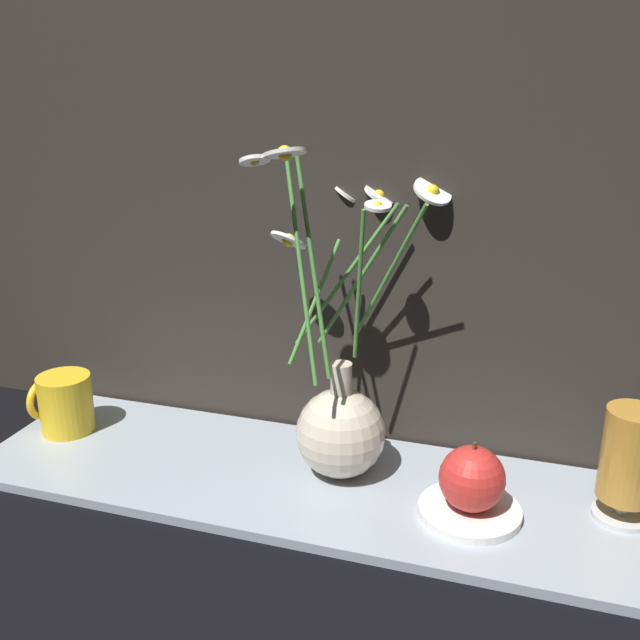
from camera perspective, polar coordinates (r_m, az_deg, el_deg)
ground_plane at (r=0.91m, az=-0.52°, el=-13.16°), size 6.00×6.00×0.00m
shelf at (r=0.90m, az=-0.52°, el=-12.84°), size 0.86×0.25×0.01m
backdrop_wall at (r=0.91m, az=2.35°, el=23.21°), size 1.36×0.02×1.10m
vase_with_flowers at (r=0.88m, az=1.67°, el=-7.84°), size 0.22×0.23×0.40m
yellow_mug at (r=1.06m, az=-19.77°, el=-6.28°), size 0.08×0.07×0.08m
tea_glass at (r=0.86m, az=23.52°, el=-10.13°), size 0.06×0.06×0.13m
saucer_plate at (r=0.85m, az=11.86°, el=-14.72°), size 0.12×0.12×0.01m
orange_fruit at (r=0.83m, az=12.06°, el=-12.30°), size 0.07×0.07×0.08m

